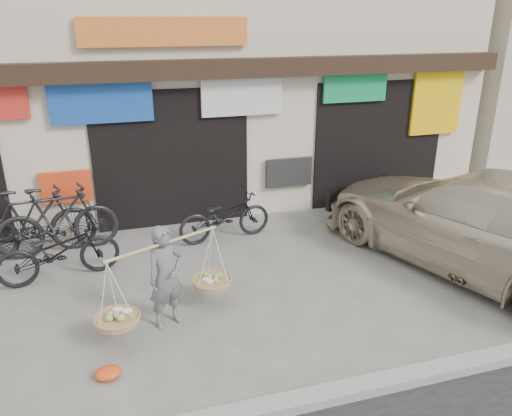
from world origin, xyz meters
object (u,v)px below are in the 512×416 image
object	(u,v)px
street_vendor	(166,281)
bike_3	(33,223)
bike_2	(225,216)
suv	(480,221)
bike_0	(58,251)
bike_1	(57,220)

from	to	relation	value
street_vendor	bike_3	size ratio (longest dim) A/B	0.92
bike_3	street_vendor	bearing A→B (deg)	-152.42
street_vendor	bike_2	xyz separation A→B (m)	(1.39, 2.49, -0.19)
suv	bike_0	bearing A→B (deg)	-31.81
bike_0	bike_3	world-z (taller)	bike_3
bike_1	suv	size ratio (longest dim) A/B	0.34
bike_0	bike_2	size ratio (longest dim) A/B	1.05
bike_0	bike_2	bearing A→B (deg)	-85.55
bike_2	suv	world-z (taller)	suv
bike_0	bike_3	distance (m)	1.12
bike_0	bike_3	xyz separation A→B (m)	(-0.45, 1.01, 0.13)
street_vendor	bike_1	world-z (taller)	street_vendor
bike_0	bike_2	distance (m)	2.96
bike_0	suv	xyz separation A→B (m)	(6.64, -1.53, 0.33)
street_vendor	bike_0	bearing A→B (deg)	106.31
bike_2	bike_1	bearing A→B (deg)	77.22
bike_0	bike_2	world-z (taller)	bike_0
bike_2	bike_0	bearing A→B (deg)	96.95
suv	street_vendor	bearing A→B (deg)	-16.31
bike_1	bike_3	xyz separation A→B (m)	(-0.39, 0.00, 0.00)
street_vendor	bike_2	bearing A→B (deg)	36.95
bike_2	street_vendor	bearing A→B (deg)	143.52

